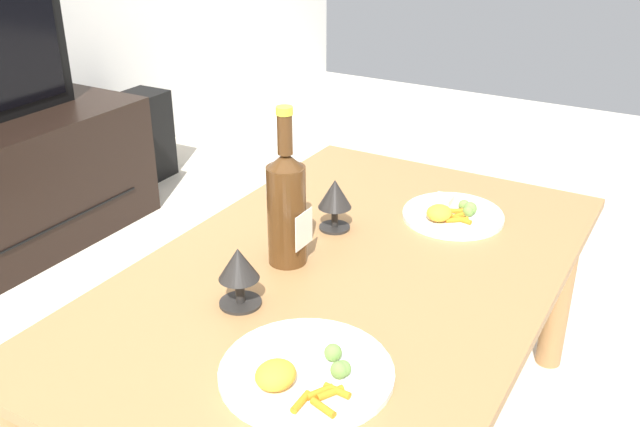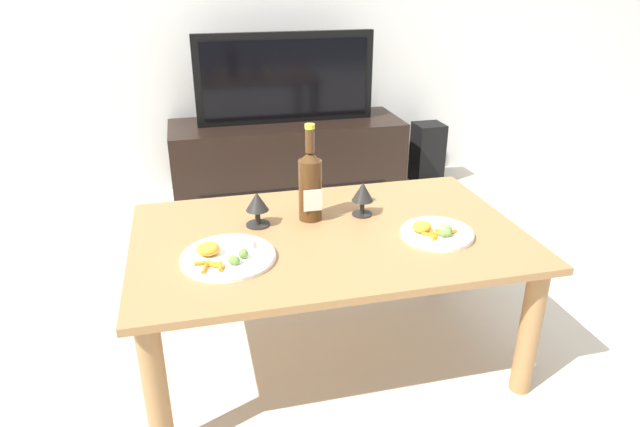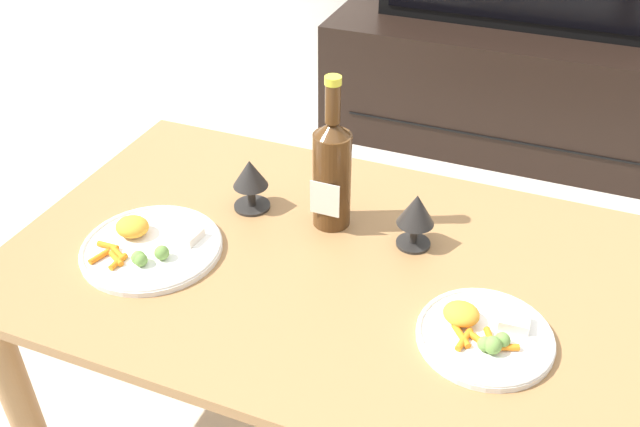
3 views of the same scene
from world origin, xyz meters
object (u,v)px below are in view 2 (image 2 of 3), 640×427
at_px(goblet_right, 363,194).
at_px(dinner_plate_left, 227,256).
at_px(dining_table, 329,253).
at_px(wine_bottle, 310,183).
at_px(dinner_plate_right, 436,232).
at_px(floor_speaker, 427,153).
at_px(tv_screen, 285,78).
at_px(tv_stand, 287,160).
at_px(goblet_left, 257,204).

bearing_deg(goblet_right, dinner_plate_left, -156.29).
bearing_deg(dining_table, wine_bottle, 105.30).
xyz_separation_m(dining_table, dinner_plate_right, (0.35, -0.11, 0.09)).
bearing_deg(floor_speaker, goblet_right, -122.94).
bearing_deg(wine_bottle, dinner_plate_right, -31.57).
bearing_deg(dining_table, dinner_plate_left, -163.20).
relative_size(wine_bottle, dinner_plate_right, 1.41).
height_order(dining_table, tv_screen, tv_screen).
bearing_deg(tv_screen, dining_table, -95.31).
bearing_deg(dinner_plate_right, dinner_plate_left, -180.00).
distance_m(floor_speaker, dinner_plate_left, 2.26).
distance_m(floor_speaker, goblet_right, 1.80).
height_order(tv_stand, dinner_plate_left, dinner_plate_left).
bearing_deg(tv_screen, tv_stand, 90.00).
xyz_separation_m(tv_screen, floor_speaker, (0.94, 0.04, -0.54)).
bearing_deg(dinner_plate_right, dining_table, 162.92).
bearing_deg(goblet_right, dining_table, -143.12).
distance_m(dining_table, wine_bottle, 0.25).
distance_m(dining_table, goblet_left, 0.30).
xyz_separation_m(goblet_right, dinner_plate_right, (0.19, -0.22, -0.07)).
bearing_deg(floor_speaker, dinner_plate_left, -130.94).
distance_m(tv_stand, wine_bottle, 1.50).
relative_size(tv_screen, goblet_left, 8.47).
distance_m(tv_stand, dinner_plate_left, 1.76).
bearing_deg(dining_table, tv_stand, 84.69).
xyz_separation_m(floor_speaker, goblet_left, (-1.32, -1.49, 0.38)).
height_order(goblet_left, goblet_right, goblet_right).
distance_m(tv_screen, floor_speaker, 1.09).
distance_m(wine_bottle, dinner_plate_left, 0.41).
bearing_deg(tv_screen, wine_bottle, -97.16).
relative_size(dining_table, floor_speaker, 3.31).
xyz_separation_m(dinner_plate_left, dinner_plate_right, (0.70, 0.00, 0.00)).
bearing_deg(dining_table, dinner_plate_right, -17.08).
distance_m(wine_bottle, goblet_right, 0.20).
relative_size(floor_speaker, goblet_left, 3.23).
xyz_separation_m(tv_stand, wine_bottle, (-0.18, -1.44, 0.40)).
bearing_deg(floor_speaker, tv_stand, -178.34).
distance_m(tv_screen, wine_bottle, 1.45).
xyz_separation_m(tv_screen, dinner_plate_right, (0.20, -1.67, -0.22)).
height_order(dining_table, goblet_left, goblet_left).
bearing_deg(goblet_right, tv_stand, 90.41).
xyz_separation_m(dining_table, goblet_left, (-0.23, 0.12, 0.16)).
distance_m(goblet_left, goblet_right, 0.38).
relative_size(tv_stand, goblet_right, 11.02).
bearing_deg(goblet_left, tv_stand, 75.63).
xyz_separation_m(floor_speaker, dinner_plate_right, (-0.74, -1.71, 0.31)).
relative_size(floor_speaker, wine_bottle, 1.14).
height_order(floor_speaker, goblet_right, goblet_right).
bearing_deg(dinner_plate_left, dining_table, 16.80).
height_order(tv_screen, floor_speaker, tv_screen).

